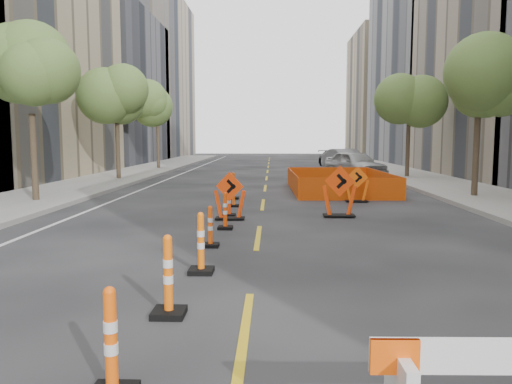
{
  "coord_description": "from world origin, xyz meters",
  "views": [
    {
      "loc": [
        0.34,
        -8.03,
        2.43
      ],
      "look_at": [
        -0.06,
        4.16,
        1.1
      ],
      "focal_mm": 35.0,
      "sensor_mm": 36.0,
      "label": 1
    }
  ],
  "objects_px": {
    "channelizer_1": "(111,343)",
    "chevron_sign_left": "(230,196)",
    "chevron_sign_right": "(357,184)",
    "parked_car_near": "(355,164)",
    "channelizer_4": "(210,226)",
    "channelizer_3": "(201,243)",
    "channelizer_6": "(229,200)",
    "parked_car_mid": "(346,160)",
    "channelizer_8": "(233,186)",
    "channelizer_5": "(225,211)",
    "chevron_sign_center": "(339,191)",
    "channelizer_2": "(168,276)",
    "channelizer_7": "(234,193)",
    "parked_car_far": "(336,158)"
  },
  "relations": [
    {
      "from": "chevron_sign_right",
      "to": "channelizer_8",
      "type": "bearing_deg",
      "value": -165.65
    },
    {
      "from": "channelizer_3",
      "to": "channelizer_5",
      "type": "xyz_separation_m",
      "value": [
        0.03,
        4.36,
        -0.06
      ]
    },
    {
      "from": "channelizer_7",
      "to": "chevron_sign_left",
      "type": "bearing_deg",
      "value": -87.83
    },
    {
      "from": "chevron_sign_center",
      "to": "channelizer_2",
      "type": "bearing_deg",
      "value": -88.1
    },
    {
      "from": "chevron_sign_center",
      "to": "chevron_sign_right",
      "type": "height_order",
      "value": "chevron_sign_center"
    },
    {
      "from": "channelizer_6",
      "to": "chevron_sign_left",
      "type": "bearing_deg",
      "value": -82.86
    },
    {
      "from": "channelizer_1",
      "to": "chevron_sign_left",
      "type": "bearing_deg",
      "value": 88.73
    },
    {
      "from": "chevron_sign_right",
      "to": "parked_car_near",
      "type": "distance_m",
      "value": 12.11
    },
    {
      "from": "channelizer_2",
      "to": "parked_car_far",
      "type": "xyz_separation_m",
      "value": [
        6.76,
        35.7,
        0.13
      ]
    },
    {
      "from": "channelizer_5",
      "to": "chevron_sign_right",
      "type": "xyz_separation_m",
      "value": [
        4.46,
        5.76,
        0.18
      ]
    },
    {
      "from": "channelizer_1",
      "to": "channelizer_4",
      "type": "bearing_deg",
      "value": 89.05
    },
    {
      "from": "channelizer_3",
      "to": "chevron_sign_left",
      "type": "height_order",
      "value": "chevron_sign_left"
    },
    {
      "from": "parked_car_mid",
      "to": "channelizer_2",
      "type": "bearing_deg",
      "value": -120.58
    },
    {
      "from": "channelizer_4",
      "to": "channelizer_6",
      "type": "height_order",
      "value": "channelizer_6"
    },
    {
      "from": "channelizer_1",
      "to": "channelizer_7",
      "type": "bearing_deg",
      "value": 89.47
    },
    {
      "from": "channelizer_2",
      "to": "channelizer_6",
      "type": "height_order",
      "value": "channelizer_2"
    },
    {
      "from": "channelizer_7",
      "to": "parked_car_mid",
      "type": "bearing_deg",
      "value": 70.52
    },
    {
      "from": "channelizer_4",
      "to": "channelizer_5",
      "type": "xyz_separation_m",
      "value": [
        0.13,
        2.18,
        0.03
      ]
    },
    {
      "from": "channelizer_3",
      "to": "chevron_sign_right",
      "type": "bearing_deg",
      "value": 66.11
    },
    {
      "from": "parked_car_mid",
      "to": "parked_car_far",
      "type": "bearing_deg",
      "value": 71.77
    },
    {
      "from": "chevron_sign_center",
      "to": "chevron_sign_right",
      "type": "bearing_deg",
      "value": 95.99
    },
    {
      "from": "channelizer_7",
      "to": "parked_car_mid",
      "type": "xyz_separation_m",
      "value": [
        6.68,
        18.87,
        0.34
      ]
    },
    {
      "from": "channelizer_4",
      "to": "channelizer_8",
      "type": "distance_m",
      "value": 8.73
    },
    {
      "from": "channelizer_4",
      "to": "channelizer_6",
      "type": "distance_m",
      "value": 4.36
    },
    {
      "from": "channelizer_1",
      "to": "channelizer_3",
      "type": "bearing_deg",
      "value": 87.25
    },
    {
      "from": "channelizer_4",
      "to": "chevron_sign_right",
      "type": "distance_m",
      "value": 9.17
    },
    {
      "from": "channelizer_6",
      "to": "parked_car_mid",
      "type": "xyz_separation_m",
      "value": [
        6.65,
        21.06,
        0.32
      ]
    },
    {
      "from": "parked_car_near",
      "to": "chevron_sign_right",
      "type": "bearing_deg",
      "value": -122.82
    },
    {
      "from": "channelizer_5",
      "to": "chevron_sign_right",
      "type": "bearing_deg",
      "value": 52.26
    },
    {
      "from": "channelizer_1",
      "to": "channelizer_3",
      "type": "distance_m",
      "value": 4.37
    },
    {
      "from": "channelizer_1",
      "to": "chevron_sign_right",
      "type": "height_order",
      "value": "chevron_sign_right"
    },
    {
      "from": "chevron_sign_left",
      "to": "parked_car_near",
      "type": "relative_size",
      "value": 0.29
    },
    {
      "from": "channelizer_5",
      "to": "channelizer_7",
      "type": "xyz_separation_m",
      "value": [
        -0.11,
        4.36,
        -0.02
      ]
    },
    {
      "from": "channelizer_1",
      "to": "parked_car_near",
      "type": "xyz_separation_m",
      "value": [
        6.56,
        26.45,
        0.29
      ]
    },
    {
      "from": "channelizer_5",
      "to": "channelizer_1",
      "type": "bearing_deg",
      "value": -91.54
    },
    {
      "from": "channelizer_8",
      "to": "chevron_sign_left",
      "type": "bearing_deg",
      "value": -86.74
    },
    {
      "from": "chevron_sign_left",
      "to": "parked_car_mid",
      "type": "bearing_deg",
      "value": 89.77
    },
    {
      "from": "parked_car_far",
      "to": "channelizer_8",
      "type": "bearing_deg",
      "value": -118.74
    },
    {
      "from": "channelizer_2",
      "to": "parked_car_near",
      "type": "distance_m",
      "value": 25.12
    },
    {
      "from": "channelizer_5",
      "to": "channelizer_8",
      "type": "xyz_separation_m",
      "value": [
        -0.29,
        6.54,
        0.04
      ]
    },
    {
      "from": "channelizer_3",
      "to": "channelizer_8",
      "type": "relative_size",
      "value": 1.04
    },
    {
      "from": "channelizer_6",
      "to": "parked_car_mid",
      "type": "distance_m",
      "value": 22.08
    },
    {
      "from": "channelizer_4",
      "to": "channelizer_3",
      "type": "bearing_deg",
      "value": -87.34
    },
    {
      "from": "channelizer_7",
      "to": "channelizer_3",
      "type": "bearing_deg",
      "value": -89.42
    },
    {
      "from": "channelizer_5",
      "to": "channelizer_8",
      "type": "relative_size",
      "value": 0.93
    },
    {
      "from": "chevron_sign_right",
      "to": "channelizer_6",
      "type": "bearing_deg",
      "value": -118.05
    },
    {
      "from": "channelizer_5",
      "to": "chevron_sign_center",
      "type": "bearing_deg",
      "value": 33.13
    },
    {
      "from": "channelizer_5",
      "to": "channelizer_8",
      "type": "distance_m",
      "value": 6.55
    },
    {
      "from": "chevron_sign_left",
      "to": "channelizer_5",
      "type": "bearing_deg",
      "value": -73.12
    },
    {
      "from": "channelizer_7",
      "to": "chevron_sign_left",
      "type": "distance_m",
      "value": 2.82
    }
  ]
}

